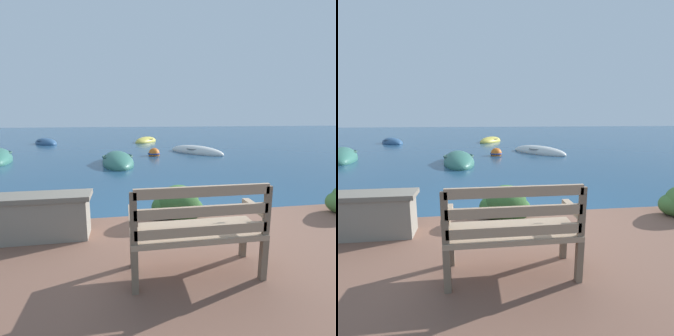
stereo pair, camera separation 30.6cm
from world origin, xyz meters
TOP-DOWN VIEW (x-y plane):
  - ground_plane at (0.00, 0.00)m, footprint 80.00×80.00m
  - park_bench at (-0.34, -1.64)m, footprint 1.25×0.48m
  - hedge_clump_left at (-0.24, -0.23)m, footprint 0.76×0.54m
  - rowboat_nearest at (-1.23, 5.87)m, footprint 1.41×3.02m
  - rowboat_mid at (-5.96, 7.38)m, footprint 2.22×3.42m
  - rowboat_far at (2.40, 8.20)m, footprint 2.53×3.03m
  - rowboat_outer at (-5.84, 13.67)m, footprint 2.13×2.40m
  - rowboat_distant at (0.49, 13.95)m, footprint 2.06×2.51m
  - mooring_buoy at (0.32, 7.65)m, footprint 0.55×0.55m

SIDE VIEW (x-z plane):
  - ground_plane at x=0.00m, z-range 0.00..0.00m
  - rowboat_far at x=2.40m, z-range -0.25..0.35m
  - rowboat_distant at x=0.49m, z-range -0.26..0.37m
  - rowboat_outer at x=-5.84m, z-range -0.26..0.38m
  - rowboat_nearest at x=-1.23m, z-range -0.31..0.44m
  - rowboat_mid at x=-5.96m, z-range -0.34..0.48m
  - mooring_buoy at x=0.32m, z-range -0.16..0.34m
  - hedge_clump_left at x=-0.24m, z-range 0.19..0.70m
  - park_bench at x=-0.34m, z-range 0.24..1.16m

